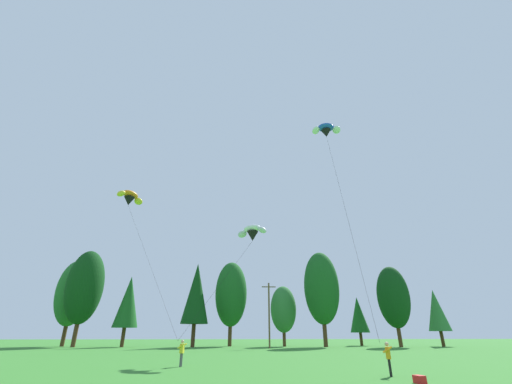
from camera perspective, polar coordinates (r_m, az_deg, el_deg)
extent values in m
cylinder|color=#472D19|center=(68.55, -30.65, -20.78)|extent=(0.65, 0.65, 3.59)
ellipsoid|color=#236628|center=(68.86, -29.45, -15.13)|extent=(5.67, 5.67, 11.25)
cylinder|color=#472D19|center=(64.37, -29.19, -20.94)|extent=(0.68, 0.68, 3.88)
ellipsoid|color=#0F3D14|center=(64.78, -27.86, -14.45)|extent=(5.98, 5.98, 12.15)
cylinder|color=#472D19|center=(61.53, -22.34, -22.54)|extent=(0.59, 0.59, 2.89)
cone|color=#19561E|center=(61.72, -21.52, -17.43)|extent=(4.04, 4.04, 8.22)
cylinder|color=#472D19|center=(58.18, -10.98, -23.50)|extent=(0.64, 0.64, 3.45)
cone|color=#0F3D14|center=(58.51, -10.47, -17.00)|extent=(4.52, 4.52, 9.83)
cylinder|color=#472D19|center=(61.14, -4.61, -23.74)|extent=(0.65, 0.65, 3.56)
ellipsoid|color=#19561E|center=(61.48, -4.40, -17.36)|extent=(5.63, 5.63, 11.13)
cylinder|color=#472D19|center=(60.51, 4.99, -24.26)|extent=(0.55, 0.55, 2.45)
ellipsoid|color=#2D7033|center=(60.62, 4.83, -19.80)|extent=(4.44, 4.44, 7.68)
cylinder|color=#472D19|center=(59.34, 12.04, -23.21)|extent=(0.68, 0.68, 3.87)
ellipsoid|color=#19561E|center=(59.77, 11.43, -16.09)|extent=(5.96, 5.96, 12.11)
cylinder|color=#472D19|center=(66.39, 18.00, -23.37)|extent=(0.52, 0.52, 2.15)
cone|color=#19561E|center=(66.45, 17.53, -19.83)|extent=(3.42, 3.42, 6.11)
cylinder|color=#472D19|center=(62.57, 23.91, -22.14)|extent=(0.62, 0.62, 3.22)
ellipsoid|color=#0F3D14|center=(62.82, 22.96, -16.56)|extent=(5.27, 5.27, 10.08)
cylinder|color=#472D19|center=(67.48, 29.92, -21.45)|extent=(0.54, 0.54, 2.37)
cone|color=#2D7033|center=(67.57, 29.11, -17.66)|extent=(3.61, 3.61, 6.75)
cylinder|color=brown|center=(53.45, 2.32, -20.70)|extent=(0.26, 0.26, 9.43)
cube|color=brown|center=(53.80, 2.25, -16.32)|extent=(2.20, 0.14, 0.14)
cylinder|color=#4C4C51|center=(25.72, -13.11, -26.82)|extent=(0.15, 0.15, 0.84)
cylinder|color=#4C4C51|center=(25.91, -12.96, -26.80)|extent=(0.15, 0.15, 0.84)
cube|color=yellow|center=(25.77, -12.87, -25.22)|extent=(0.30, 0.41, 0.60)
sphere|color=tan|center=(25.76, -12.78, -24.25)|extent=(0.22, 0.22, 0.22)
cylinder|color=yellow|center=(25.54, -13.02, -24.87)|extent=(0.53, 0.16, 0.35)
cylinder|color=yellow|center=(26.00, -12.67, -24.86)|extent=(0.53, 0.16, 0.35)
cylinder|color=black|center=(21.11, 22.50, -26.65)|extent=(0.17, 0.17, 0.84)
cylinder|color=black|center=(21.31, 22.48, -26.61)|extent=(0.17, 0.17, 0.84)
cube|color=orange|center=(21.16, 22.16, -24.71)|extent=(0.36, 0.44, 0.60)
sphere|color=tan|center=(21.14, 21.97, -23.53)|extent=(0.22, 0.22, 0.22)
cylinder|color=orange|center=(20.91, 22.12, -24.31)|extent=(0.52, 0.27, 0.35)
cylinder|color=orange|center=(21.39, 22.07, -24.26)|extent=(0.52, 0.27, 0.35)
ellipsoid|color=white|center=(33.05, -0.71, -6.45)|extent=(2.24, 2.15, 0.88)
ellipsoid|color=silver|center=(32.22, 1.06, -6.66)|extent=(1.36, 1.26, 1.08)
ellipsoid|color=silver|center=(33.71, -2.41, -7.40)|extent=(1.29, 1.36, 1.08)
cone|color=black|center=(32.91, -0.61, -7.78)|extent=(1.59, 1.59, 0.97)
cylinder|color=black|center=(28.89, -6.07, -15.51)|extent=(5.58, 6.13, 8.96)
ellipsoid|color=blue|center=(35.28, 12.18, 11.00)|extent=(1.81, 1.41, 0.80)
ellipsoid|color=white|center=(35.32, 13.95, 10.57)|extent=(0.93, 1.13, 0.96)
ellipsoid|color=white|center=(34.95, 10.47, 10.62)|extent=(1.10, 1.14, 0.96)
cone|color=black|center=(35.02, 12.24, 10.01)|extent=(1.05, 1.05, 0.82)
cylinder|color=black|center=(26.81, 15.41, -2.93)|extent=(0.91, 8.51, 19.14)
ellipsoid|color=orange|center=(41.17, -21.18, -0.42)|extent=(2.11, 2.46, 1.03)
ellipsoid|color=yellow|center=(41.88, -19.96, -1.55)|extent=(1.37, 1.38, 1.22)
ellipsoid|color=yellow|center=(40.22, -22.60, -0.24)|extent=(1.41, 1.40, 1.22)
cone|color=black|center=(40.96, -21.45, -1.51)|extent=(1.64, 1.64, 1.03)
cylinder|color=black|center=(32.67, -18.63, -10.68)|extent=(8.83, 10.69, 14.22)
cube|color=red|center=(18.96, 26.81, -27.32)|extent=(0.46, 0.58, 0.34)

